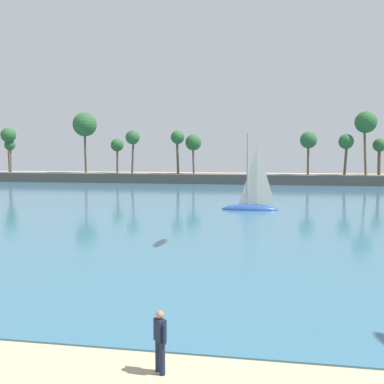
# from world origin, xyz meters

# --- Properties ---
(sea) EXTENTS (220.00, 112.98, 0.06)m
(sea) POSITION_xyz_m (0.00, 64.64, 0.03)
(sea) COLOR #386B84
(sea) RESTS_ON ground
(palm_headland) EXTENTS (116.92, 6.62, 13.64)m
(palm_headland) POSITION_xyz_m (1.49, 81.18, 3.33)
(palm_headland) COLOR #514C47
(palm_headland) RESTS_ON ground
(person_at_waterline) EXTENTS (0.41, 0.42, 1.67)m
(person_at_waterline) POSITION_xyz_m (2.35, 6.97, 0.89)
(person_at_waterline) COLOR #141E33
(person_at_waterline) RESTS_ON ground
(sailboat_near_shore) EXTENTS (5.62, 1.82, 8.09)m
(sailboat_near_shore) POSITION_xyz_m (2.90, 41.67, 0.79)
(sailboat_near_shore) COLOR #234793
(sailboat_near_shore) RESTS_ON sea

